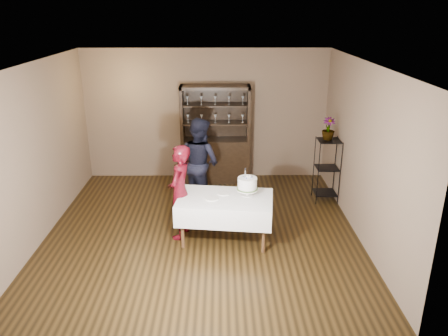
% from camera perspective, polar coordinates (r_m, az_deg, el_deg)
% --- Properties ---
extents(floor, '(5.00, 5.00, 0.00)m').
position_cam_1_polar(floor, '(7.27, -2.85, -8.15)').
color(floor, black).
rests_on(floor, ground).
extents(ceiling, '(5.00, 5.00, 0.00)m').
position_cam_1_polar(ceiling, '(6.43, -3.27, 13.50)').
color(ceiling, white).
rests_on(ceiling, back_wall).
extents(back_wall, '(5.00, 0.02, 2.70)m').
position_cam_1_polar(back_wall, '(9.13, -2.39, 6.95)').
color(back_wall, brown).
rests_on(back_wall, floor).
extents(wall_left, '(0.02, 5.00, 2.70)m').
position_cam_1_polar(wall_left, '(7.28, -23.11, 1.80)').
color(wall_left, brown).
rests_on(wall_left, floor).
extents(wall_right, '(0.02, 5.00, 2.70)m').
position_cam_1_polar(wall_right, '(7.07, 17.65, 1.97)').
color(wall_right, brown).
rests_on(wall_right, floor).
extents(china_hutch, '(1.40, 0.48, 2.00)m').
position_cam_1_polar(china_hutch, '(9.08, -1.11, 2.38)').
color(china_hutch, black).
rests_on(china_hutch, floor).
extents(plant_etagere, '(0.42, 0.42, 1.20)m').
position_cam_1_polar(plant_etagere, '(8.32, 13.28, 0.03)').
color(plant_etagere, black).
rests_on(plant_etagere, floor).
extents(cake_table, '(1.54, 1.06, 0.72)m').
position_cam_1_polar(cake_table, '(6.76, 0.15, -5.19)').
color(cake_table, silver).
rests_on(cake_table, floor).
extents(woman, '(0.48, 0.62, 1.52)m').
position_cam_1_polar(woman, '(6.81, -5.80, -3.15)').
color(woman, '#370511').
rests_on(woman, floor).
extents(man, '(1.01, 1.00, 1.64)m').
position_cam_1_polar(man, '(7.89, -3.20, 0.76)').
color(man, black).
rests_on(man, floor).
extents(cake, '(0.33, 0.33, 0.46)m').
position_cam_1_polar(cake, '(6.71, 3.07, -2.15)').
color(cake, white).
rests_on(cake, cake_table).
extents(plate_near, '(0.28, 0.28, 0.01)m').
position_cam_1_polar(plate_near, '(6.65, -1.62, -3.97)').
color(plate_near, white).
rests_on(plate_near, cake_table).
extents(plate_far, '(0.21, 0.21, 0.01)m').
position_cam_1_polar(plate_far, '(6.82, -0.08, -3.33)').
color(plate_far, white).
rests_on(plate_far, cake_table).
extents(potted_plant, '(0.23, 0.23, 0.41)m').
position_cam_1_polar(potted_plant, '(8.13, 13.48, 5.02)').
color(potted_plant, '#41612E').
rests_on(potted_plant, plant_etagere).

